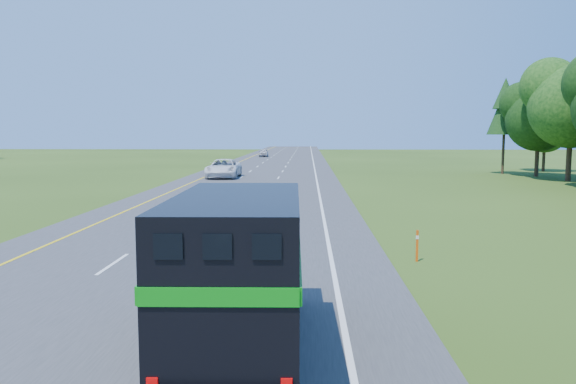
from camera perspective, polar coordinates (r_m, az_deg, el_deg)
road at (r=48.59m, az=-3.50°, el=0.87°), size 15.00×260.00×0.04m
lane_markings at (r=48.59m, az=-3.50°, el=0.90°), size 11.15×260.00×0.01m
horse_truck at (r=11.15m, az=-4.82°, el=-7.70°), size 2.45×7.33×3.22m
white_suv at (r=54.91m, az=-6.56°, el=2.40°), size 3.07×6.52×1.80m
far_car at (r=102.30m, az=-2.49°, el=4.00°), size 1.70×4.08×1.38m
delineator at (r=19.78m, az=12.98°, el=-5.24°), size 0.09×0.05×1.09m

